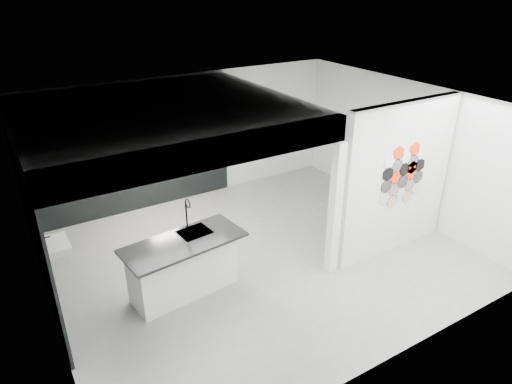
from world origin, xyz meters
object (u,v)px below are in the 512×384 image
object	(u,v)px
glass_vase	(197,138)
kitchen_island	(183,265)
partition_panel	(398,179)
glass_bowl	(197,140)
bottle_dark	(123,152)
utensil_cup	(109,156)
wall_basin	(55,246)
stockpot	(81,160)
kettle	(182,141)

from	to	relation	value
glass_vase	kitchen_island	bearing A→B (deg)	-119.04
partition_panel	glass_vase	xyz separation A→B (m)	(-2.08, 3.87, -0.00)
glass_bowl	bottle_dark	xyz separation A→B (m)	(-1.64, 0.00, 0.02)
utensil_cup	bottle_dark	bearing A→B (deg)	0.00
glass_vase	bottle_dark	distance (m)	1.64
partition_panel	kitchen_island	world-z (taller)	partition_panel
glass_bowl	glass_vase	bearing A→B (deg)	0.00
glass_bowl	glass_vase	world-z (taller)	glass_vase
glass_vase	bottle_dark	size ratio (longest dim) A/B	1.09
kitchen_island	wall_basin	bearing A→B (deg)	141.12
glass_vase	stockpot	bearing A→B (deg)	180.00
stockpot	glass_bowl	world-z (taller)	stockpot
kettle	glass_vase	world-z (taller)	kettle
bottle_dark	kitchen_island	bearing A→B (deg)	-91.63
bottle_dark	utensil_cup	distance (m)	0.30
wall_basin	utensil_cup	world-z (taller)	utensil_cup
kitchen_island	kettle	size ratio (longest dim) A/B	10.17
bottle_dark	utensil_cup	size ratio (longest dim) A/B	1.56
kettle	glass_bowl	world-z (taller)	kettle
kettle	utensil_cup	bearing A→B (deg)	-162.14
stockpot	bottle_dark	bearing A→B (deg)	0.00
wall_basin	glass_vase	distance (m)	4.01
glass_vase	wall_basin	bearing A→B (deg)	-148.65
kitchen_island	kettle	xyz separation A→B (m)	(1.37, 3.12, 0.89)
kitchen_island	glass_bowl	xyz separation A→B (m)	(1.73, 3.12, 0.86)
glass_bowl	utensil_cup	distance (m)	1.94
wall_basin	kettle	xyz separation A→B (m)	(3.03, 2.07, 0.55)
kettle	bottle_dark	bearing A→B (deg)	-162.14
partition_panel	bottle_dark	xyz separation A→B (m)	(-3.72, 3.87, -0.01)
glass_bowl	utensil_cup	world-z (taller)	glass_bowl
partition_panel	kitchen_island	bearing A→B (deg)	168.86
glass_bowl	utensil_cup	size ratio (longest dim) A/B	1.55
stockpot	glass_bowl	bearing A→B (deg)	0.00
bottle_dark	utensil_cup	world-z (taller)	bottle_dark
kitchen_island	glass_bowl	bearing A→B (deg)	54.41
partition_panel	wall_basin	world-z (taller)	partition_panel
wall_basin	stockpot	distance (m)	2.33
utensil_cup	wall_basin	bearing A→B (deg)	-125.15
bottle_dark	partition_panel	bearing A→B (deg)	-46.13
stockpot	glass_bowl	distance (m)	2.47
bottle_dark	utensil_cup	xyz separation A→B (m)	(-0.30, 0.00, -0.03)
kitchen_island	stockpot	size ratio (longest dim) A/B	9.60
partition_panel	kettle	xyz separation A→B (m)	(-2.44, 3.87, 0.00)
partition_panel	glass_vase	bearing A→B (deg)	118.23
stockpot	kitchen_island	bearing A→B (deg)	-76.58
bottle_dark	kettle	bearing A→B (deg)	0.00
wall_basin	bottle_dark	distance (m)	2.76
wall_basin	kettle	bearing A→B (deg)	34.29
glass_bowl	kitchen_island	bearing A→B (deg)	-119.04
kettle	utensil_cup	world-z (taller)	kettle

